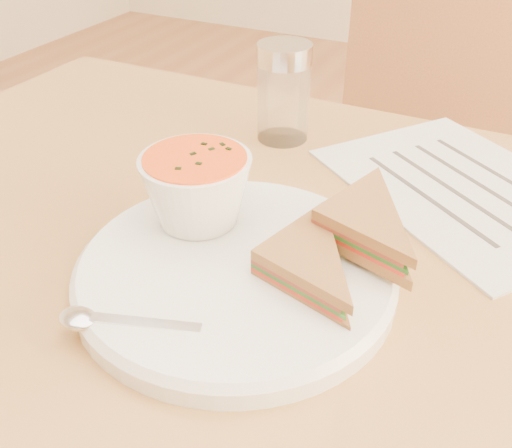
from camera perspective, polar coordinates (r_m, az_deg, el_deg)
The scene contains 8 objects.
chair_far at distance 1.18m, azimuth 17.70°, elevation 2.62°, with size 0.43×0.43×0.96m, color brown, non-canonical shape.
plate at distance 0.50m, azimuth -2.05°, elevation -4.82°, with size 0.28×0.28×0.02m, color white, non-canonical shape.
soup_bowl at distance 0.53m, azimuth -5.91°, elevation 3.14°, with size 0.10×0.10×0.07m, color white, non-canonical shape.
sandwich_half_a at distance 0.47m, azimuth -0.53°, elevation -4.12°, with size 0.10×0.10×0.03m, color #996636, non-canonical shape.
sandwich_half_b at distance 0.50m, azimuth 5.49°, elevation -0.05°, with size 0.10×0.10×0.03m, color #996636, non-canonical shape.
spoon at distance 0.44m, azimuth -11.62°, elevation -9.71°, with size 0.16×0.03×0.01m, color silver, non-canonical shape.
paper_menu at distance 0.67m, azimuth 20.05°, elevation 3.48°, with size 0.30×0.22×0.00m, color white, non-canonical shape.
condiment_shaker at distance 0.72m, azimuth 2.76°, elevation 12.96°, with size 0.07×0.07×0.12m, color silver, non-canonical shape.
Camera 1 is at (0.21, -0.40, 1.08)m, focal length 40.00 mm.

